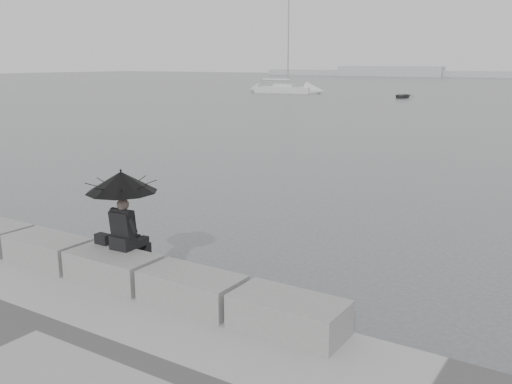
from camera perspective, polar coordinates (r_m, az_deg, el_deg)
The scene contains 9 objects.
ground at distance 10.55m, azimuth -12.08°, elevation -10.51°, with size 360.00×360.00×0.00m, color #444749.
stone_block_left at distance 11.24m, azimuth -20.11°, elevation -5.48°, with size 1.60×0.80×0.50m, color slate.
stone_block_centre at distance 9.99m, azimuth -14.11°, elevation -7.35°, with size 1.60×0.80×0.50m, color slate.
stone_block_right at distance 8.89m, azimuth -6.44°, elevation -9.60°, with size 1.60×0.80×0.50m, color slate.
stone_block_far_right at distance 8.01m, azimuth 3.28°, elevation -12.16°, with size 1.60×0.80×0.50m, color slate.
seated_person at distance 9.85m, azimuth -13.32°, elevation 0.08°, with size 1.21×1.21×1.39m.
bag at distance 10.43m, azimuth -15.06°, elevation -4.56°, with size 0.28×0.16×0.18m, color black.
sailboat_left at distance 78.09m, azimuth 2.85°, elevation 10.26°, with size 8.08×3.29×12.90m.
dinghy at distance 69.13m, azimuth 14.37°, elevation 9.31°, with size 3.07×1.30×0.52m, color slate.
Camera 1 is at (6.93, -6.79, 4.15)m, focal length 40.00 mm.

